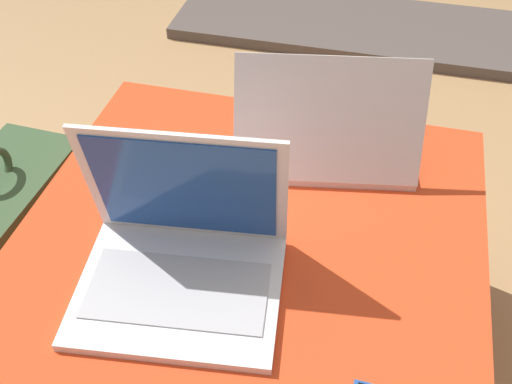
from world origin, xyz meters
The scene contains 6 objects.
ground_plane centered at (0.00, 0.00, 0.00)m, with size 14.00×14.00×0.00m, color tan.
ottoman centered at (0.00, 0.00, 0.22)m, with size 0.83×0.83×0.44m.
laptop_near centered at (-0.08, -0.11, 0.50)m, with size 0.36×0.30×0.27m.
laptop_far centered at (0.09, 0.26, 0.49)m, with size 0.39×0.30×0.24m.
backpack centered at (-0.56, 0.07, 0.20)m, with size 0.26×0.36×0.48m.
fireplace_hearth centered at (0.00, 1.62, 0.02)m, with size 1.40×0.50×0.04m.
Camera 1 is at (0.18, -0.69, 1.24)m, focal length 42.00 mm.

